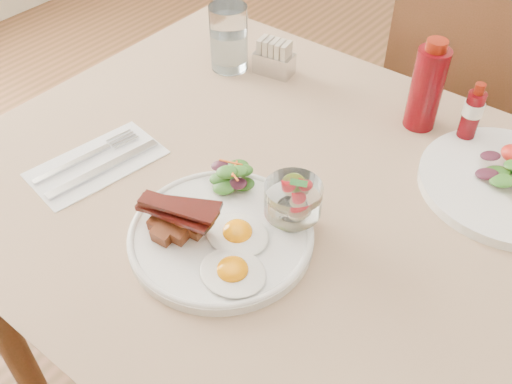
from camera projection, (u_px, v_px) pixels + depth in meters
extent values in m
cylinder|color=brown|center=(220.00, 152.00, 1.64)|extent=(0.06, 0.06, 0.71)
cube|color=brown|center=(341.00, 227.00, 0.91)|extent=(1.30, 0.85, 0.04)
cube|color=tan|center=(342.00, 218.00, 0.90)|extent=(1.33, 0.88, 0.00)
cylinder|color=brown|center=(374.00, 206.00, 1.67)|extent=(0.04, 0.04, 0.45)
cylinder|color=brown|center=(494.00, 265.00, 1.51)|extent=(0.04, 0.04, 0.45)
cylinder|color=brown|center=(428.00, 145.00, 1.87)|extent=(0.04, 0.04, 0.45)
cube|color=brown|center=(479.00, 134.00, 1.53)|extent=(0.42, 0.42, 0.03)
cube|color=brown|center=(472.00, 92.00, 1.25)|extent=(0.42, 0.03, 0.46)
cylinder|color=white|center=(221.00, 236.00, 0.86)|extent=(0.28, 0.28, 0.02)
ellipsoid|color=white|center=(233.00, 272.00, 0.79)|extent=(0.12, 0.11, 0.01)
ellipsoid|color=orange|center=(233.00, 269.00, 0.79)|extent=(0.04, 0.04, 0.03)
ellipsoid|color=white|center=(238.00, 234.00, 0.84)|extent=(0.12, 0.11, 0.01)
ellipsoid|color=orange|center=(237.00, 231.00, 0.84)|extent=(0.04, 0.04, 0.03)
cube|color=brown|center=(177.00, 220.00, 0.86)|extent=(0.03, 0.03, 0.03)
cube|color=brown|center=(178.00, 233.00, 0.83)|extent=(0.03, 0.03, 0.03)
cube|color=brown|center=(158.00, 224.00, 0.85)|extent=(0.03, 0.03, 0.02)
cube|color=brown|center=(195.00, 228.00, 0.84)|extent=(0.03, 0.03, 0.03)
cube|color=brown|center=(164.00, 234.00, 0.83)|extent=(0.03, 0.03, 0.03)
cube|color=brown|center=(173.00, 213.00, 0.87)|extent=(0.03, 0.03, 0.02)
cube|color=brown|center=(181.00, 218.00, 0.83)|extent=(0.03, 0.03, 0.03)
cube|color=#52100D|center=(176.00, 212.00, 0.83)|extent=(0.13, 0.06, 0.01)
cube|color=#52100D|center=(174.00, 215.00, 0.82)|extent=(0.13, 0.04, 0.01)
cube|color=#52100D|center=(180.00, 204.00, 0.83)|extent=(0.12, 0.07, 0.01)
cube|color=#52100D|center=(178.00, 207.00, 0.81)|extent=(0.13, 0.05, 0.01)
ellipsoid|color=#245516|center=(230.00, 183.00, 0.93)|extent=(0.05, 0.03, 0.01)
ellipsoid|color=#245516|center=(243.00, 184.00, 0.92)|extent=(0.04, 0.03, 0.01)
ellipsoid|color=#35111E|center=(229.00, 172.00, 0.94)|extent=(0.04, 0.03, 0.01)
ellipsoid|color=#245516|center=(224.00, 187.00, 0.91)|extent=(0.04, 0.03, 0.01)
ellipsoid|color=#245516|center=(220.00, 179.00, 0.92)|extent=(0.04, 0.03, 0.01)
ellipsoid|color=#35111E|center=(238.00, 184.00, 0.90)|extent=(0.03, 0.03, 0.01)
ellipsoid|color=#245516|center=(238.00, 166.00, 0.92)|extent=(0.04, 0.03, 0.01)
ellipsoid|color=#245516|center=(243.00, 171.00, 0.91)|extent=(0.04, 0.03, 0.01)
ellipsoid|color=#35111E|center=(220.00, 166.00, 0.92)|extent=(0.03, 0.02, 0.01)
ellipsoid|color=#245516|center=(227.00, 172.00, 0.90)|extent=(0.04, 0.03, 0.01)
ellipsoid|color=#245516|center=(238.00, 171.00, 0.90)|extent=(0.03, 0.03, 0.01)
cylinder|color=#EB5B18|center=(234.00, 168.00, 0.90)|extent=(0.02, 0.04, 0.01)
cylinder|color=#EB5B18|center=(231.00, 162.00, 0.91)|extent=(0.04, 0.01, 0.01)
cylinder|color=#EB5B18|center=(232.00, 174.00, 0.89)|extent=(0.04, 0.02, 0.01)
cylinder|color=white|center=(292.00, 219.00, 0.87)|extent=(0.05, 0.05, 0.01)
cylinder|color=white|center=(292.00, 214.00, 0.86)|extent=(0.02, 0.02, 0.02)
cylinder|color=white|center=(293.00, 199.00, 0.84)|extent=(0.09, 0.09, 0.05)
cylinder|color=beige|center=(290.00, 197.00, 0.85)|extent=(0.02, 0.02, 0.01)
cylinder|color=beige|center=(297.00, 208.00, 0.83)|extent=(0.02, 0.02, 0.01)
cylinder|color=beige|center=(301.00, 195.00, 0.84)|extent=(0.02, 0.02, 0.01)
cylinder|color=#80A733|center=(294.00, 185.00, 0.84)|extent=(0.04, 0.04, 0.01)
cone|color=red|center=(295.00, 197.00, 0.81)|extent=(0.02, 0.02, 0.02)
cone|color=red|center=(285.00, 185.00, 0.83)|extent=(0.02, 0.02, 0.02)
cone|color=red|center=(302.00, 183.00, 0.82)|extent=(0.02, 0.02, 0.02)
ellipsoid|color=#29732D|center=(296.00, 182.00, 0.81)|extent=(0.02, 0.01, 0.00)
ellipsoid|color=#29732D|center=(301.00, 183.00, 0.81)|extent=(0.02, 0.01, 0.00)
cylinder|color=white|center=(507.00, 184.00, 0.94)|extent=(0.29, 0.29, 0.02)
ellipsoid|color=#245516|center=(497.00, 172.00, 0.94)|extent=(0.05, 0.03, 0.01)
ellipsoid|color=#35111E|center=(487.00, 174.00, 0.93)|extent=(0.04, 0.03, 0.01)
ellipsoid|color=#245516|center=(503.00, 181.00, 0.91)|extent=(0.04, 0.03, 0.01)
ellipsoid|color=#35111E|center=(490.00, 156.00, 0.95)|extent=(0.03, 0.03, 0.01)
cylinder|color=#58050A|center=(426.00, 89.00, 1.02)|extent=(0.07, 0.07, 0.16)
cylinder|color=maroon|center=(437.00, 45.00, 0.96)|extent=(0.05, 0.05, 0.02)
cylinder|color=#58050A|center=(470.00, 119.00, 1.00)|extent=(0.04, 0.04, 0.11)
cylinder|color=white|center=(473.00, 109.00, 0.99)|extent=(0.04, 0.04, 0.02)
cylinder|color=maroon|center=(480.00, 89.00, 0.96)|extent=(0.02, 0.02, 0.02)
cube|color=silver|center=(274.00, 63.00, 1.20)|extent=(0.09, 0.06, 0.05)
cube|color=tan|center=(263.00, 49.00, 1.19)|extent=(0.02, 0.04, 0.05)
cube|color=tan|center=(268.00, 50.00, 1.18)|extent=(0.02, 0.04, 0.05)
cube|color=tan|center=(274.00, 52.00, 1.18)|extent=(0.02, 0.04, 0.05)
cube|color=tan|center=(280.00, 53.00, 1.17)|extent=(0.02, 0.04, 0.05)
cube|color=tan|center=(286.00, 55.00, 1.17)|extent=(0.02, 0.04, 0.05)
cylinder|color=white|center=(229.00, 38.00, 1.18)|extent=(0.08, 0.08, 0.14)
cylinder|color=silver|center=(229.00, 50.00, 1.20)|extent=(0.07, 0.07, 0.08)
cube|color=white|center=(97.00, 163.00, 0.99)|extent=(0.16, 0.24, 0.00)
cube|color=silver|center=(104.00, 168.00, 0.98)|extent=(0.05, 0.21, 0.00)
cube|color=silver|center=(72.00, 164.00, 0.99)|extent=(0.04, 0.15, 0.00)
cube|color=silver|center=(119.00, 136.00, 1.04)|extent=(0.01, 0.05, 0.00)
cube|color=silver|center=(121.00, 138.00, 1.04)|extent=(0.01, 0.05, 0.00)
cube|color=silver|center=(124.00, 140.00, 1.03)|extent=(0.01, 0.05, 0.00)
cube|color=silver|center=(127.00, 143.00, 1.03)|extent=(0.01, 0.05, 0.00)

